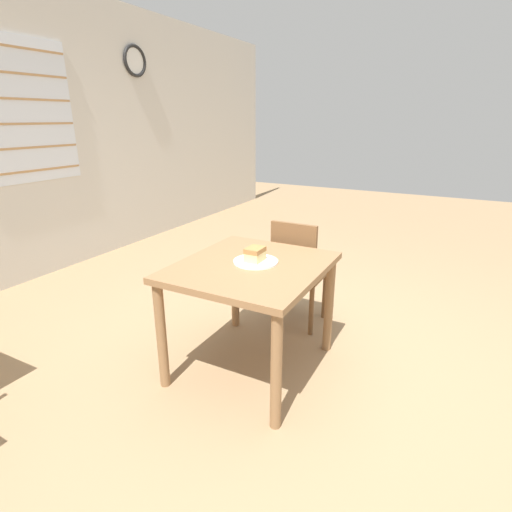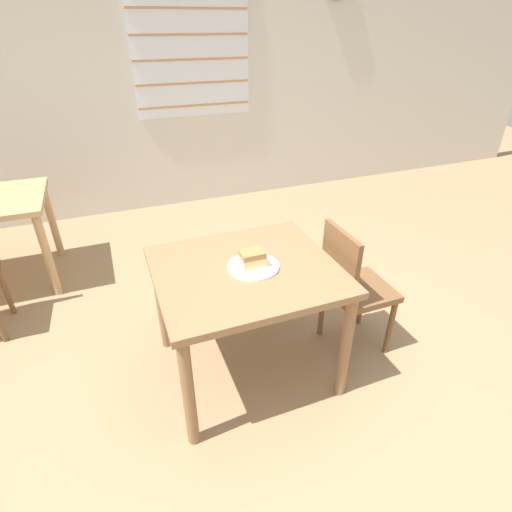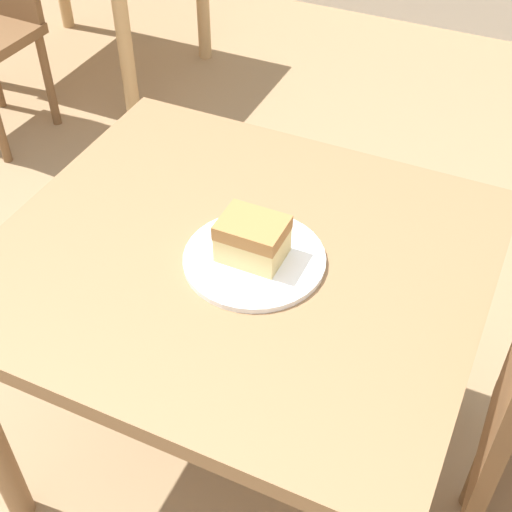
{
  "view_description": "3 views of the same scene",
  "coord_description": "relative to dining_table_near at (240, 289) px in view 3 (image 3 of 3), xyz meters",
  "views": [
    {
      "loc": [
        -2.11,
        -0.77,
        1.56
      ],
      "look_at": [
        -0.08,
        0.3,
        0.76
      ],
      "focal_mm": 28.0,
      "sensor_mm": 36.0,
      "label": 1
    },
    {
      "loc": [
        -0.71,
        -1.35,
        1.84
      ],
      "look_at": [
        -0.05,
        0.34,
        0.76
      ],
      "focal_mm": 28.0,
      "sensor_mm": 36.0,
      "label": 2
    },
    {
      "loc": [
        0.34,
        -0.6,
        1.66
      ],
      "look_at": [
        -0.07,
        0.3,
        0.74
      ],
      "focal_mm": 50.0,
      "sensor_mm": 36.0,
      "label": 3
    }
  ],
  "objects": [
    {
      "name": "cake_slice",
      "position": [
        0.03,
        -0.01,
        0.16
      ],
      "size": [
        0.12,
        0.1,
        0.08
      ],
      "color": "#E0C67F",
      "rests_on": "plate"
    },
    {
      "name": "dining_table_near",
      "position": [
        0.0,
        0.0,
        0.0
      ],
      "size": [
        0.95,
        0.85,
        0.72
      ],
      "color": "olive",
      "rests_on": "ground_plane"
    },
    {
      "name": "plate",
      "position": [
        0.04,
        -0.01,
        0.11
      ],
      "size": [
        0.27,
        0.27,
        0.01
      ],
      "color": "white",
      "rests_on": "dining_table_near"
    }
  ]
}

